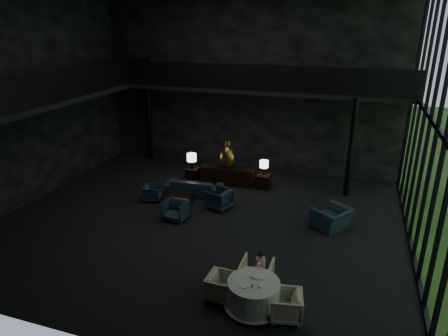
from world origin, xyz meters
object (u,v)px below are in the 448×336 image
(side_table_left, at_px, (193,174))
(coffee_table, at_px, (180,200))
(sofa, at_px, (194,183))
(lounge_armchair_west, at_px, (153,193))
(lounge_armchair_south, at_px, (176,209))
(dining_chair_west, at_px, (222,286))
(dining_table, at_px, (253,296))
(child, at_px, (261,261))
(bronze_urn, at_px, (227,156))
(lounge_armchair_east, at_px, (219,197))
(window_armchair, at_px, (332,214))
(dining_chair_east, at_px, (286,305))
(console, at_px, (227,176))
(table_lamp_right, at_px, (264,165))
(dining_chair_north, at_px, (257,271))
(table_lamp_left, at_px, (192,158))
(side_table_right, at_px, (263,181))

(side_table_left, relative_size, coffee_table, 0.66)
(side_table_left, distance_m, sofa, 1.58)
(sofa, xyz_separation_m, lounge_armchair_west, (-1.35, -1.06, -0.18))
(lounge_armchair_south, bearing_deg, dining_chair_west, -46.24)
(coffee_table, bearing_deg, side_table_left, 101.30)
(dining_table, height_order, child, child)
(bronze_urn, xyz_separation_m, lounge_armchair_east, (0.44, -2.41, -0.80))
(lounge_armchair_east, distance_m, dining_chair_west, 5.24)
(window_armchair, xyz_separation_m, dining_chair_east, (-0.69, -4.88, -0.18))
(lounge_armchair_south, height_order, dining_chair_west, lounge_armchair_south)
(bronze_urn, relative_size, lounge_armchair_west, 1.95)
(console, distance_m, dining_table, 8.06)
(console, height_order, lounge_armchair_east, lounge_armchair_east)
(table_lamp_right, bearing_deg, lounge_armchair_west, -146.18)
(coffee_table, distance_m, dining_table, 6.40)
(console, xyz_separation_m, lounge_armchair_south, (-0.72, -3.77, 0.02))
(window_armchair, bearing_deg, lounge_armchair_south, -45.01)
(lounge_armchair_south, relative_size, dining_chair_west, 1.14)
(table_lamp_right, relative_size, dining_chair_north, 0.69)
(table_lamp_left, distance_m, dining_table, 8.70)
(side_table_left, distance_m, dining_chair_west, 8.20)
(window_armchair, relative_size, dining_chair_north, 1.39)
(console, xyz_separation_m, dining_chair_north, (2.94, -6.57, 0.08))
(dining_table, bearing_deg, dining_chair_east, -7.59)
(table_lamp_right, bearing_deg, dining_chair_east, -73.08)
(side_table_right, bearing_deg, window_armchair, -42.07)
(lounge_armchair_west, bearing_deg, table_lamp_left, -31.17)
(bronze_urn, height_order, lounge_armchair_west, bronze_urn)
(side_table_right, xyz_separation_m, dining_table, (1.48, -7.48, 0.02))
(table_lamp_left, relative_size, lounge_armchair_south, 0.87)
(table_lamp_right, bearing_deg, lounge_armchair_south, -121.29)
(side_table_left, relative_size, lounge_armchair_east, 0.62)
(table_lamp_right, relative_size, coffee_table, 0.71)
(table_lamp_right, distance_m, coffee_table, 3.88)
(lounge_armchair_east, bearing_deg, table_lamp_right, 171.37)
(sofa, relative_size, lounge_armchair_east, 2.73)
(lounge_armchair_west, bearing_deg, console, -57.00)
(side_table_right, relative_size, dining_table, 0.42)
(lounge_armchair_east, distance_m, dining_table, 5.69)
(lounge_armchair_west, bearing_deg, coffee_table, -106.98)
(lounge_armchair_east, relative_size, dining_chair_west, 1.32)
(table_lamp_left, bearing_deg, side_table_right, 3.31)
(child, bearing_deg, dining_chair_west, 47.37)
(side_table_right, distance_m, window_armchair, 4.05)
(window_armchair, bearing_deg, dining_chair_north, 10.32)
(table_lamp_left, distance_m, child, 7.84)
(side_table_left, relative_size, dining_chair_east, 0.76)
(sofa, relative_size, dining_chair_west, 3.61)
(lounge_armchair_east, height_order, child, child)
(side_table_right, bearing_deg, side_table_left, -177.98)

